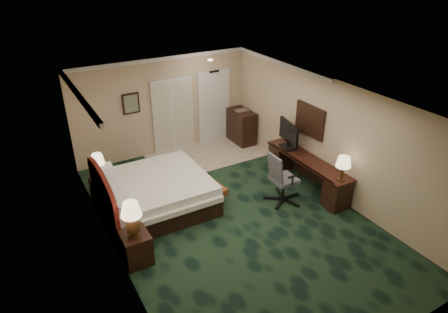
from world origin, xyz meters
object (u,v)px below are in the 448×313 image
bed (156,193)px  desk (307,173)px  lamp_near (132,220)px  nightstand_near (136,247)px  lamp_far (98,166)px  desk_chair (284,177)px  minibar (241,126)px  bed_bench (204,189)px  tv (288,135)px  nightstand_far (101,188)px

bed → desk: bearing=-15.3°
lamp_near → nightstand_near: bearing=65.2°
bed → lamp_far: size_ratio=3.78×
lamp_far → desk_chair: size_ratio=0.48×
bed → minibar: 4.01m
lamp_far → bed_bench: bearing=-28.0°
desk_chair → tv: bearing=50.5°
nightstand_far → lamp_far: size_ratio=0.93×
lamp_far → bed_bench: 2.44m
nightstand_near → bed: bearing=56.9°
tv → nightstand_near: bearing=-152.9°
nightstand_far → tv: (4.41, -1.17, 0.81)m
lamp_far → tv: (4.39, -1.18, 0.24)m
nightstand_near → desk: bearing=6.6°
desk_chair → desk: bearing=16.0°
desk → bed: bearing=164.7°
lamp_near → desk: bearing=7.1°
nightstand_near → desk_chair: size_ratio=0.50×
lamp_near → tv: 4.59m
lamp_near → desk_chair: lamp_near is taller
desk → nightstand_near: bearing=-173.4°
nightstand_far → bed_bench: bearing=-27.6°
bed_bench → minibar: size_ratio=1.28×
bed_bench → desk: bearing=-27.2°
bed_bench → tv: 2.47m
lamp_far → minibar: lamp_far is taller
bed → nightstand_near: size_ratio=3.69×
nightstand_near → desk: (4.44, 0.52, 0.06)m
bed_bench → desk_chair: 1.86m
bed_bench → nightstand_near: bearing=-156.2°
nightstand_far → desk: desk is taller
bed → tv: (3.43, -0.23, 0.73)m
tv → lamp_near: bearing=-152.5°
desk → tv: size_ratio=2.85×
bed_bench → desk: size_ratio=0.49×
tv → desk_chair: 1.34m
bed → nightstand_far: size_ratio=4.06×
desk_chair → minibar: 3.31m
desk → minibar: size_ratio=2.61×
lamp_near → bed: bearing=57.1°
tv → desk: bearing=-74.4°
nightstand_far → minibar: minibar is taller
nightstand_near → bed_bench: 2.46m
bed → tv: 3.51m
nightstand_far → minibar: 4.58m
lamp_far → minibar: 4.57m
lamp_far → desk: size_ratio=0.23×
bed → desk_chair: 2.88m
bed → desk: desk is taller
bed → tv: bearing=-3.9°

